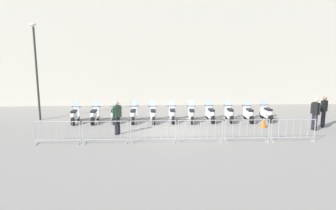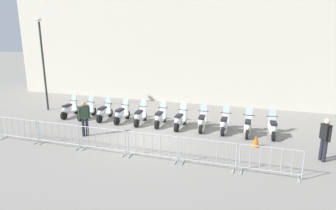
{
  "view_description": "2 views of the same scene",
  "coord_description": "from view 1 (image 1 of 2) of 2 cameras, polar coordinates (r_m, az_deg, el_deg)",
  "views": [
    {
      "loc": [
        -4.04,
        -15.58,
        4.41
      ],
      "look_at": [
        0.01,
        1.49,
        1.13
      ],
      "focal_mm": 33.48,
      "sensor_mm": 36.0,
      "label": 1
    },
    {
      "loc": [
        2.54,
        -12.49,
        4.85
      ],
      "look_at": [
        0.82,
        1.98,
        1.17
      ],
      "focal_mm": 30.4,
      "sensor_mm": 36.0,
      "label": 2
    }
  ],
  "objects": [
    {
      "name": "building_facade",
      "position": [
        24.73,
        -0.03,
        12.39
      ],
      "size": [
        27.94,
        7.7,
        10.37
      ],
      "primitive_type": "cube",
      "rotation": [
        0.0,
        0.0,
        -0.19
      ],
      "color": "beige",
      "rests_on": "ground"
    },
    {
      "name": "motorcycle_0",
      "position": [
        19.03,
        -16.6,
        -1.85
      ],
      "size": [
        0.65,
        1.72,
        1.24
      ],
      "color": "black",
      "rests_on": "ground"
    },
    {
      "name": "motorcycle_5",
      "position": [
        18.54,
        0.8,
        -1.72
      ],
      "size": [
        0.65,
        1.72,
        1.24
      ],
      "color": "black",
      "rests_on": "ground"
    },
    {
      "name": "barrier_segment_5",
      "position": [
        15.93,
        21.84,
        -4.31
      ],
      "size": [
        2.07,
        0.8,
        1.07
      ],
      "color": "#B2B5B7",
      "rests_on": "ground"
    },
    {
      "name": "officer_by_barriers",
      "position": [
        18.34,
        25.23,
        -1.2
      ],
      "size": [
        0.33,
        0.52,
        1.73
      ],
      "color": "#23232D",
      "rests_on": "ground"
    },
    {
      "name": "barrier_segment_2",
      "position": [
        14.55,
        -2.67,
        -4.91
      ],
      "size": [
        2.07,
        0.8,
        1.07
      ],
      "color": "#B2B5B7",
      "rests_on": "ground"
    },
    {
      "name": "motorcycle_2",
      "position": [
        18.69,
        -9.74,
        -1.78
      ],
      "size": [
        0.64,
        1.72,
        1.24
      ],
      "color": "black",
      "rests_on": "ground"
    },
    {
      "name": "motorcycle_4",
      "position": [
        18.44,
        -2.72,
        -1.81
      ],
      "size": [
        0.62,
        1.72,
        1.24
      ],
      "color": "black",
      "rests_on": "ground"
    },
    {
      "name": "motorcycle_7",
      "position": [
        18.8,
        7.76,
        -1.65
      ],
      "size": [
        0.6,
        1.72,
        1.24
      ],
      "color": "black",
      "rests_on": "ground"
    },
    {
      "name": "street_lamp",
      "position": [
        20.23,
        -22.9,
        7.12
      ],
      "size": [
        0.36,
        0.36,
        5.75
      ],
      "color": "#2D332D",
      "rests_on": "ground"
    },
    {
      "name": "barrier_segment_0",
      "position": [
        15.23,
        -19.51,
        -4.81
      ],
      "size": [
        2.07,
        0.8,
        1.07
      ],
      "color": "#B2B5B7",
      "rests_on": "ground"
    },
    {
      "name": "motorcycle_9",
      "position": [
        19.24,
        14.5,
        -1.61
      ],
      "size": [
        0.66,
        1.72,
        1.24
      ],
      "color": "black",
      "rests_on": "ground"
    },
    {
      "name": "motorcycle_6",
      "position": [
        18.53,
        4.32,
        -1.76
      ],
      "size": [
        0.72,
        1.7,
        1.24
      ],
      "color": "black",
      "rests_on": "ground"
    },
    {
      "name": "motorcycle_10",
      "position": [
        19.74,
        17.57,
        -1.47
      ],
      "size": [
        0.6,
        1.72,
        1.24
      ],
      "color": "black",
      "rests_on": "ground"
    },
    {
      "name": "ground_plane",
      "position": [
        16.69,
        1.16,
        -4.73
      ],
      "size": [
        120.0,
        120.0,
        0.0
      ],
      "primitive_type": "plane",
      "color": "gray"
    },
    {
      "name": "barrier_segment_1",
      "position": [
        14.73,
        -11.28,
        -4.91
      ],
      "size": [
        2.07,
        0.8,
        1.07
      ],
      "color": "#B2B5B7",
      "rests_on": "ground"
    },
    {
      "name": "barrier_segment_4",
      "position": [
        15.16,
        14.22,
        -4.58
      ],
      "size": [
        2.07,
        0.8,
        1.07
      ],
      "color": "#B2B5B7",
      "rests_on": "ground"
    },
    {
      "name": "officer_mid_plaza",
      "position": [
        19.26,
        26.51,
        -0.79
      ],
      "size": [
        0.52,
        0.34,
        1.73
      ],
      "color": "#23232D",
      "rests_on": "ground"
    },
    {
      "name": "traffic_cone",
      "position": [
        18.12,
        17.0,
        -3.07
      ],
      "size": [
        0.32,
        0.32,
        0.55
      ],
      "primitive_type": "cone",
      "color": "orange",
      "rests_on": "ground"
    },
    {
      "name": "motorcycle_1",
      "position": [
        18.82,
        -13.22,
        -1.83
      ],
      "size": [
        0.71,
        1.71,
        1.24
      ],
      "color": "black",
      "rests_on": "ground"
    },
    {
      "name": "officer_near_row_end",
      "position": [
        15.99,
        -9.24,
        -1.93
      ],
      "size": [
        0.48,
        0.37,
        1.73
      ],
      "color": "#23232D",
      "rests_on": "ground"
    },
    {
      "name": "barrier_segment_3",
      "position": [
        14.69,
        5.95,
        -4.8
      ],
      "size": [
        2.07,
        0.8,
        1.07
      ],
      "color": "#B2B5B7",
      "rests_on": "ground"
    },
    {
      "name": "motorcycle_8",
      "position": [
        19.03,
        11.13,
        -1.61
      ],
      "size": [
        0.68,
        1.71,
        1.24
      ],
      "color": "black",
      "rests_on": "ground"
    },
    {
      "name": "motorcycle_3",
      "position": [
        18.52,
        -6.27,
        -1.81
      ],
      "size": [
        0.69,
        1.71,
        1.24
      ],
      "color": "black",
      "rests_on": "ground"
    }
  ]
}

